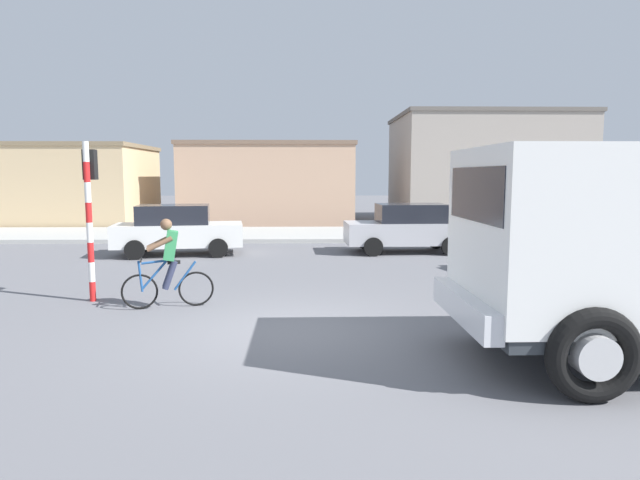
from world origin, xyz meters
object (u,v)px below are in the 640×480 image
object	(u,v)px
cyclist	(168,263)
traffic_light_pole	(90,199)
car_far_side	(178,229)
car_red_near	(408,228)
car_white_mid	(563,241)

from	to	relation	value
cyclist	traffic_light_pole	bearing A→B (deg)	158.76
car_far_side	cyclist	bearing A→B (deg)	-78.12
car_red_near	car_far_side	distance (m)	7.47
traffic_light_pole	car_red_near	world-z (taller)	traffic_light_pole
car_far_side	car_red_near	bearing A→B (deg)	3.30
car_far_side	traffic_light_pole	bearing A→B (deg)	-91.75
traffic_light_pole	car_far_side	xyz separation A→B (m)	(0.20, 6.43, -1.25)
car_white_mid	car_far_side	xyz separation A→B (m)	(-10.87, 3.39, 0.00)
car_red_near	car_white_mid	distance (m)	5.12
cyclist	car_white_mid	world-z (taller)	cyclist
traffic_light_pole	car_red_near	xyz separation A→B (m)	(7.66, 6.86, -1.25)
car_white_mid	cyclist	bearing A→B (deg)	-158.48
traffic_light_pole	car_far_side	world-z (taller)	traffic_light_pole
cyclist	traffic_light_pole	xyz separation A→B (m)	(-1.69, 0.66, 1.20)
cyclist	car_white_mid	xyz separation A→B (m)	(9.38, 3.70, -0.05)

